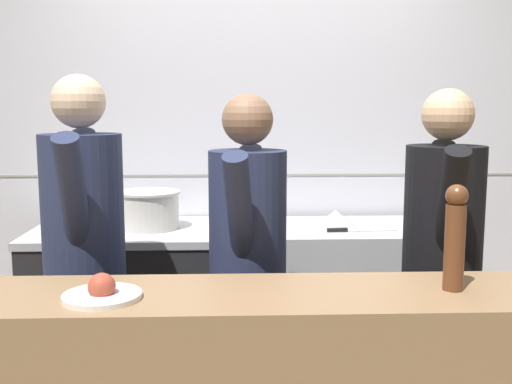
{
  "coord_description": "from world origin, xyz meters",
  "views": [
    {
      "loc": [
        -0.12,
        -2.25,
        1.56
      ],
      "look_at": [
        -0.01,
        0.64,
        1.15
      ],
      "focal_mm": 42.0,
      "sensor_mm": 36.0,
      "label": 1
    }
  ],
  "objects_px": {
    "chef_head_cook": "(85,252)",
    "oven_range": "(146,307)",
    "pepper_mill": "(455,235)",
    "mixing_bowl_steel": "(336,218)",
    "chef_line": "(442,259)",
    "chef_sous": "(248,263)",
    "plated_dish_main": "(102,293)",
    "chefs_knife": "(355,230)",
    "stock_pot": "(149,209)"
  },
  "relations": [
    {
      "from": "stock_pot",
      "to": "chefs_knife",
      "type": "relative_size",
      "value": 0.91
    },
    {
      "from": "chefs_knife",
      "to": "pepper_mill",
      "type": "xyz_separation_m",
      "value": [
        0.08,
        -1.21,
        0.23
      ]
    },
    {
      "from": "chef_head_cook",
      "to": "oven_range",
      "type": "bearing_deg",
      "value": 73.74
    },
    {
      "from": "oven_range",
      "to": "plated_dish_main",
      "type": "relative_size",
      "value": 4.84
    },
    {
      "from": "stock_pot",
      "to": "chef_head_cook",
      "type": "bearing_deg",
      "value": -103.57
    },
    {
      "from": "chef_line",
      "to": "stock_pot",
      "type": "bearing_deg",
      "value": 162.36
    },
    {
      "from": "mixing_bowl_steel",
      "to": "chef_head_cook",
      "type": "xyz_separation_m",
      "value": [
        -1.21,
        -0.72,
        -0.0
      ]
    },
    {
      "from": "chef_line",
      "to": "chef_sous",
      "type": "bearing_deg",
      "value": -168.27
    },
    {
      "from": "pepper_mill",
      "to": "chefs_knife",
      "type": "bearing_deg",
      "value": 93.79
    },
    {
      "from": "chef_sous",
      "to": "stock_pot",
      "type": "bearing_deg",
      "value": 134.42
    },
    {
      "from": "oven_range",
      "to": "pepper_mill",
      "type": "xyz_separation_m",
      "value": [
        1.23,
        -1.34,
        0.69
      ]
    },
    {
      "from": "mixing_bowl_steel",
      "to": "chef_line",
      "type": "bearing_deg",
      "value": -66.73
    },
    {
      "from": "plated_dish_main",
      "to": "chef_line",
      "type": "relative_size",
      "value": 0.15
    },
    {
      "from": "chef_head_cook",
      "to": "chef_sous",
      "type": "xyz_separation_m",
      "value": [
        0.7,
        -0.05,
        -0.04
      ]
    },
    {
      "from": "pepper_mill",
      "to": "chef_head_cook",
      "type": "relative_size",
      "value": 0.21
    },
    {
      "from": "stock_pot",
      "to": "chef_line",
      "type": "xyz_separation_m",
      "value": [
        1.36,
        -0.78,
        -0.1
      ]
    },
    {
      "from": "plated_dish_main",
      "to": "chef_sous",
      "type": "relative_size",
      "value": 0.16
    },
    {
      "from": "stock_pot",
      "to": "pepper_mill",
      "type": "distance_m",
      "value": 1.81
    },
    {
      "from": "stock_pot",
      "to": "mixing_bowl_steel",
      "type": "xyz_separation_m",
      "value": [
        1.03,
        -0.01,
        -0.06
      ]
    },
    {
      "from": "stock_pot",
      "to": "plated_dish_main",
      "type": "distance_m",
      "value": 1.4
    },
    {
      "from": "plated_dish_main",
      "to": "mixing_bowl_steel",
      "type": "bearing_deg",
      "value": 54.62
    },
    {
      "from": "chefs_knife",
      "to": "chef_head_cook",
      "type": "height_order",
      "value": "chef_head_cook"
    },
    {
      "from": "chef_head_cook",
      "to": "chef_line",
      "type": "bearing_deg",
      "value": -6.73
    },
    {
      "from": "oven_range",
      "to": "plated_dish_main",
      "type": "height_order",
      "value": "plated_dish_main"
    },
    {
      "from": "plated_dish_main",
      "to": "chef_head_cook",
      "type": "xyz_separation_m",
      "value": [
        -0.22,
        0.67,
        -0.03
      ]
    },
    {
      "from": "mixing_bowl_steel",
      "to": "chef_sous",
      "type": "height_order",
      "value": "chef_sous"
    },
    {
      "from": "mixing_bowl_steel",
      "to": "pepper_mill",
      "type": "distance_m",
      "value": 1.36
    },
    {
      "from": "oven_range",
      "to": "chefs_knife",
      "type": "bearing_deg",
      "value": -6.67
    },
    {
      "from": "chefs_knife",
      "to": "plated_dish_main",
      "type": "bearing_deg",
      "value": -130.38
    },
    {
      "from": "oven_range",
      "to": "chef_sous",
      "type": "height_order",
      "value": "chef_sous"
    },
    {
      "from": "stock_pot",
      "to": "mixing_bowl_steel",
      "type": "height_order",
      "value": "stock_pot"
    },
    {
      "from": "chef_sous",
      "to": "chef_line",
      "type": "relative_size",
      "value": 0.99
    },
    {
      "from": "mixing_bowl_steel",
      "to": "chefs_knife",
      "type": "relative_size",
      "value": 0.64
    },
    {
      "from": "pepper_mill",
      "to": "chef_line",
      "type": "distance_m",
      "value": 0.63
    },
    {
      "from": "mixing_bowl_steel",
      "to": "oven_range",
      "type": "bearing_deg",
      "value": 179.62
    },
    {
      "from": "pepper_mill",
      "to": "chef_head_cook",
      "type": "distance_m",
      "value": 1.52
    },
    {
      "from": "chef_line",
      "to": "chef_head_cook",
      "type": "bearing_deg",
      "value": -169.82
    },
    {
      "from": "chef_head_cook",
      "to": "mixing_bowl_steel",
      "type": "bearing_deg",
      "value": 25.89
    },
    {
      "from": "mixing_bowl_steel",
      "to": "pepper_mill",
      "type": "bearing_deg",
      "value": -82.89
    },
    {
      "from": "chef_sous",
      "to": "chef_line",
      "type": "xyz_separation_m",
      "value": [
        0.84,
        -0.01,
        0.01
      ]
    },
    {
      "from": "mixing_bowl_steel",
      "to": "pepper_mill",
      "type": "relative_size",
      "value": 0.69
    },
    {
      "from": "oven_range",
      "to": "chef_sous",
      "type": "xyz_separation_m",
      "value": [
        0.55,
        -0.77,
        0.45
      ]
    },
    {
      "from": "oven_range",
      "to": "mixing_bowl_steel",
      "type": "xyz_separation_m",
      "value": [
        1.06,
        -0.01,
        0.5
      ]
    },
    {
      "from": "chefs_knife",
      "to": "chef_head_cook",
      "type": "bearing_deg",
      "value": -155.5
    },
    {
      "from": "oven_range",
      "to": "pepper_mill",
      "type": "bearing_deg",
      "value": -47.6
    },
    {
      "from": "chef_head_cook",
      "to": "plated_dish_main",
      "type": "bearing_deg",
      "value": -76.69
    },
    {
      "from": "stock_pot",
      "to": "chef_sous",
      "type": "distance_m",
      "value": 0.94
    },
    {
      "from": "chef_sous",
      "to": "chef_line",
      "type": "height_order",
      "value": "chef_line"
    },
    {
      "from": "chef_head_cook",
      "to": "chef_sous",
      "type": "distance_m",
      "value": 0.7
    },
    {
      "from": "chefs_knife",
      "to": "chef_sous",
      "type": "xyz_separation_m",
      "value": [
        -0.59,
        -0.64,
        -0.01
      ]
    }
  ]
}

